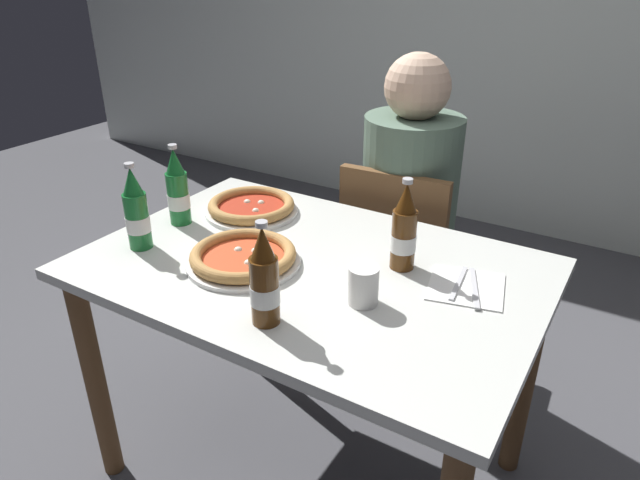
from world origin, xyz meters
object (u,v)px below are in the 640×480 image
at_px(pizza_marinara_far, 252,207).
at_px(beer_bottle_left, 137,213).
at_px(beer_bottle_right, 264,281).
at_px(beer_bottle_extra, 178,191).
at_px(pizza_margherita_near, 243,257).
at_px(beer_bottle_center, 404,231).
at_px(dining_table_main, 310,300).
at_px(diner_seated, 406,229).
at_px(chair_behind_table, 400,259).
at_px(napkin_with_cutlery, 466,287).
at_px(paper_cup, 363,285).

bearing_deg(pizza_marinara_far, beer_bottle_left, -109.09).
height_order(beer_bottle_right, beer_bottle_extra, same).
bearing_deg(pizza_margherita_near, beer_bottle_left, -166.96).
xyz_separation_m(beer_bottle_center, beer_bottle_right, (-0.16, -0.39, 0.00)).
xyz_separation_m(dining_table_main, diner_seated, (-0.00, 0.66, -0.05)).
bearing_deg(chair_behind_table, diner_seated, -88.74).
bearing_deg(napkin_with_cutlery, pizza_marinara_far, 173.37).
bearing_deg(pizza_margherita_near, diner_seated, 78.79).
distance_m(diner_seated, pizza_margherita_near, 0.79).
distance_m(pizza_marinara_far, paper_cup, 0.61).
bearing_deg(beer_bottle_extra, pizza_marinara_far, 50.50).
distance_m(diner_seated, beer_bottle_left, 0.98).
xyz_separation_m(beer_bottle_left, beer_bottle_right, (0.52, -0.11, 0.00)).
bearing_deg(pizza_margherita_near, dining_table_main, 31.45).
relative_size(beer_bottle_center, paper_cup, 2.60).
relative_size(diner_seated, beer_bottle_right, 4.89).
relative_size(diner_seated, paper_cup, 12.73).
bearing_deg(beer_bottle_left, diner_seated, 61.01).
relative_size(pizza_marinara_far, paper_cup, 3.09).
relative_size(chair_behind_table, beer_bottle_left, 3.44).
relative_size(pizza_margherita_near, beer_bottle_extra, 1.23).
xyz_separation_m(dining_table_main, beer_bottle_extra, (-0.48, 0.02, 0.22)).
relative_size(pizza_margherita_near, beer_bottle_left, 1.23).
bearing_deg(beer_bottle_extra, beer_bottle_left, -83.68).
distance_m(beer_bottle_left, beer_bottle_right, 0.53).
bearing_deg(beer_bottle_left, beer_bottle_right, -12.20).
xyz_separation_m(chair_behind_table, pizza_marinara_far, (-0.34, -0.42, 0.29)).
bearing_deg(chair_behind_table, beer_bottle_center, 109.82).
bearing_deg(beer_bottle_center, pizza_marinara_far, 172.47).
bearing_deg(paper_cup, diner_seated, 105.41).
xyz_separation_m(chair_behind_table, paper_cup, (0.20, -0.70, 0.32)).
distance_m(diner_seated, beer_bottle_center, 0.65).
distance_m(dining_table_main, beer_bottle_left, 0.53).
bearing_deg(diner_seated, beer_bottle_extra, -126.43).
relative_size(dining_table_main, pizza_margherita_near, 3.95).
height_order(pizza_marinara_far, beer_bottle_extra, beer_bottle_extra).
bearing_deg(beer_bottle_left, pizza_marinara_far, 70.91).
bearing_deg(beer_bottle_right, beer_bottle_left, 167.80).
relative_size(chair_behind_table, napkin_with_cutlery, 3.93).
distance_m(dining_table_main, beer_bottle_center, 0.33).
bearing_deg(chair_behind_table, beer_bottle_left, 56.06).
bearing_deg(napkin_with_cutlery, chair_behind_table, 127.46).
height_order(beer_bottle_left, beer_bottle_extra, same).
height_order(beer_bottle_left, paper_cup, beer_bottle_left).
distance_m(dining_table_main, beer_bottle_extra, 0.53).
distance_m(beer_bottle_center, beer_bottle_right, 0.42).
bearing_deg(dining_table_main, beer_bottle_center, 27.79).
distance_m(dining_table_main, pizza_margherita_near, 0.22).
relative_size(pizza_marinara_far, beer_bottle_center, 1.19).
bearing_deg(beer_bottle_left, chair_behind_table, 59.24).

